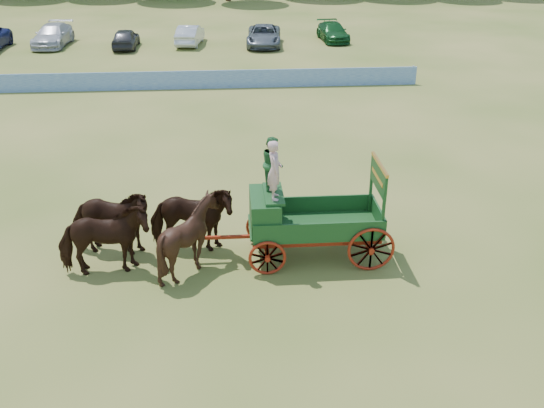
{
  "coord_description": "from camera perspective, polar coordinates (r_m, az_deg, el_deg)",
  "views": [
    {
      "loc": [
        0.79,
        -16.71,
        9.62
      ],
      "look_at": [
        2.06,
        0.01,
        1.3
      ],
      "focal_mm": 40.0,
      "sensor_mm": 36.0,
      "label": 1
    }
  ],
  "objects": [
    {
      "name": "farm_dray",
      "position": [
        17.71,
        1.73,
        -0.23
      ],
      "size": [
        6.0,
        2.0,
        3.88
      ],
      "color": "#9F2D0F",
      "rests_on": "ground"
    },
    {
      "name": "horse_wheel_right",
      "position": [
        18.4,
        -7.62,
        -1.44
      ],
      "size": [
        2.7,
        1.4,
        2.2
      ],
      "primitive_type": "imported",
      "rotation": [
        0.0,
        0.0,
        1.49
      ],
      "color": "black",
      "rests_on": "ground"
    },
    {
      "name": "horse_lead_right",
      "position": [
        18.71,
        -14.98,
        -1.66
      ],
      "size": [
        2.78,
        1.62,
        2.2
      ],
      "primitive_type": "imported",
      "rotation": [
        0.0,
        0.0,
        1.4
      ],
      "color": "black",
      "rests_on": "ground"
    },
    {
      "name": "parked_cars",
      "position": [
        48.44,
        -16.66,
        14.79
      ],
      "size": [
        37.36,
        6.97,
        1.59
      ],
      "color": "silver",
      "rests_on": "ground"
    },
    {
      "name": "horse_lead_left",
      "position": [
        17.76,
        -15.54,
        -3.32
      ],
      "size": [
        2.74,
        1.5,
        2.2
      ],
      "primitive_type": "imported",
      "rotation": [
        0.0,
        0.0,
        1.69
      ],
      "color": "black",
      "rests_on": "ground"
    },
    {
      "name": "horse_wheel_left",
      "position": [
        17.43,
        -7.78,
        -3.11
      ],
      "size": [
        2.23,
        2.04,
        2.21
      ],
      "primitive_type": "imported",
      "rotation": [
        0.0,
        0.0,
        1.71
      ],
      "color": "black",
      "rests_on": "ground"
    },
    {
      "name": "sponsor_banner",
      "position": [
        35.92,
        -7.22,
        11.52
      ],
      "size": [
        26.0,
        0.08,
        1.05
      ],
      "primitive_type": "cube",
      "color": "#1E4DA3",
      "rests_on": "ground"
    },
    {
      "name": "ground",
      "position": [
        19.29,
        -6.13,
        -3.68
      ],
      "size": [
        160.0,
        160.0,
        0.0
      ],
      "primitive_type": "plane",
      "color": "#A18B49",
      "rests_on": "ground"
    }
  ]
}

